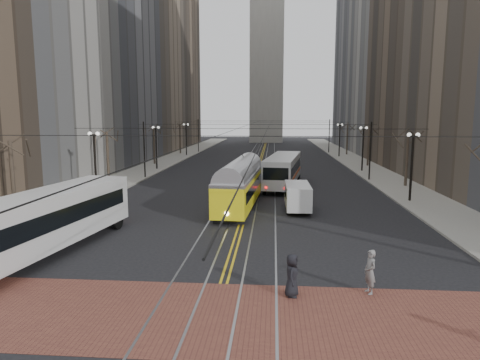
% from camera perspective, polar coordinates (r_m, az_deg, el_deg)
% --- Properties ---
extents(ground, '(260.00, 260.00, 0.00)m').
position_cam_1_polar(ground, '(20.13, -1.89, -12.63)').
color(ground, black).
rests_on(ground, ground).
extents(sidewalk_left, '(5.00, 140.00, 0.15)m').
position_cam_1_polar(sidewalk_left, '(66.30, -10.50, 2.19)').
color(sidewalk_left, gray).
rests_on(sidewalk_left, ground).
extents(sidewalk_right, '(5.00, 140.00, 0.15)m').
position_cam_1_polar(sidewalk_right, '(65.34, 15.85, 1.92)').
color(sidewalk_right, gray).
rests_on(sidewalk_right, ground).
extents(crosswalk_band, '(25.00, 6.00, 0.01)m').
position_cam_1_polar(crosswalk_band, '(16.49, -3.50, -17.61)').
color(crosswalk_band, brown).
rests_on(crosswalk_band, ground).
extents(streetcar_rails, '(4.80, 130.00, 0.02)m').
position_cam_1_polar(streetcar_rails, '(64.10, 2.58, 2.05)').
color(streetcar_rails, gray).
rests_on(streetcar_rails, ground).
extents(centre_lines, '(0.42, 130.00, 0.01)m').
position_cam_1_polar(centre_lines, '(64.10, 2.58, 2.05)').
color(centre_lines, gold).
rests_on(centre_lines, ground).
extents(building_left_mid, '(16.00, 20.00, 34.00)m').
position_cam_1_polar(building_left_mid, '(70.97, -19.22, 15.99)').
color(building_left_mid, slate).
rests_on(building_left_mid, ground).
extents(building_left_midfar, '(20.00, 20.00, 52.00)m').
position_cam_1_polar(building_left_midfar, '(91.61, -15.42, 20.07)').
color(building_left_midfar, '#7E6B57').
rests_on(building_left_midfar, ground).
extents(building_left_far, '(16.00, 20.00, 40.00)m').
position_cam_1_polar(building_left_far, '(108.98, -10.58, 15.14)').
color(building_left_far, brown).
rests_on(building_left_far, ground).
extents(building_right_mid, '(16.00, 20.00, 34.00)m').
position_cam_1_polar(building_right_mid, '(69.43, 25.15, 15.84)').
color(building_right_mid, brown).
rests_on(building_right_mid, ground).
extents(building_right_midfar, '(20.00, 20.00, 52.00)m').
position_cam_1_polar(building_right_midfar, '(90.33, 22.10, 19.93)').
color(building_right_midfar, '#98958F').
rests_on(building_right_midfar, ground).
extents(building_right_far, '(16.00, 20.00, 40.00)m').
position_cam_1_polar(building_right_far, '(107.98, 17.59, 14.95)').
color(building_right_far, slate).
rests_on(building_right_far, ground).
extents(clock_tower, '(12.00, 12.00, 66.00)m').
position_cam_1_polar(clock_tower, '(124.03, 3.66, 21.93)').
color(clock_tower, '#B2AFA5').
rests_on(clock_tower, ground).
extents(lamp_posts, '(27.60, 57.20, 5.60)m').
position_cam_1_polar(lamp_posts, '(47.66, 1.94, 3.18)').
color(lamp_posts, black).
rests_on(lamp_posts, ground).
extents(street_trees, '(31.68, 53.28, 5.60)m').
position_cam_1_polar(street_trees, '(54.13, 2.25, 3.82)').
color(street_trees, '#382D23').
rests_on(street_trees, ground).
extents(trolley_wires, '(25.96, 120.00, 6.60)m').
position_cam_1_polar(trolley_wires, '(53.64, 2.24, 4.82)').
color(trolley_wires, black).
rests_on(trolley_wires, ground).
extents(transit_bus, '(4.51, 13.41, 3.29)m').
position_cam_1_polar(transit_bus, '(24.86, -24.52, -5.31)').
color(transit_bus, silver).
rests_on(transit_bus, ground).
extents(streetcar, '(3.19, 12.88, 3.01)m').
position_cam_1_polar(streetcar, '(34.28, 0.06, -1.12)').
color(streetcar, yellow).
rests_on(streetcar, ground).
extents(rear_bus, '(4.23, 12.50, 3.20)m').
position_cam_1_polar(rear_bus, '(44.31, 5.76, 1.17)').
color(rear_bus, '#BEBEBE').
rests_on(rear_bus, ground).
extents(cargo_van, '(1.88, 4.74, 2.08)m').
position_cam_1_polar(cargo_van, '(33.14, 7.68, -2.35)').
color(cargo_van, silver).
rests_on(cargo_van, ground).
extents(sedan_grey, '(1.97, 4.06, 1.33)m').
position_cam_1_polar(sedan_grey, '(51.72, 6.93, 1.17)').
color(sedan_grey, '#38393E').
rests_on(sedan_grey, ground).
extents(sedan_silver, '(2.39, 4.96, 1.57)m').
position_cam_1_polar(sedan_silver, '(62.43, 6.60, 2.55)').
color(sedan_silver, '#B2B4BA').
rests_on(sedan_silver, ground).
extents(pedestrian_a, '(0.68, 0.94, 1.77)m').
position_cam_1_polar(pedestrian_a, '(17.80, 6.94, -12.50)').
color(pedestrian_a, black).
rests_on(pedestrian_a, crosswalk_band).
extents(pedestrian_b, '(0.61, 0.77, 1.84)m').
position_cam_1_polar(pedestrian_b, '(18.72, 16.95, -11.62)').
color(pedestrian_b, slate).
rests_on(pedestrian_b, crosswalk_band).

